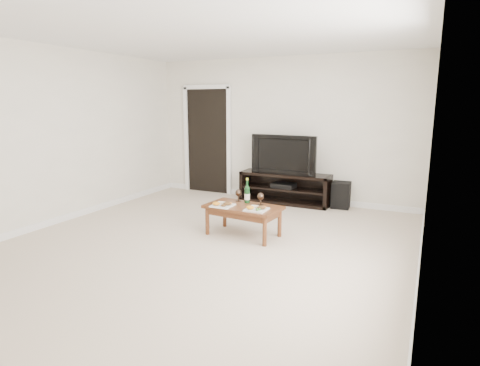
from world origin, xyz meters
name	(u,v)px	position (x,y,z in m)	size (l,w,h in m)	color
floor	(207,244)	(0.00, 0.00, 0.00)	(5.50, 5.50, 0.00)	#C2B09C
back_wall	(282,130)	(0.00, 2.77, 1.30)	(5.00, 0.04, 2.60)	beige
ceiling	(203,29)	(0.00, 0.00, 2.62)	(5.00, 5.50, 0.04)	white
doorway	(208,142)	(-1.55, 2.73, 1.02)	(0.90, 0.02, 2.05)	black
media_console	(285,188)	(0.18, 2.50, 0.28)	(1.62, 0.45, 0.55)	black
television	(286,154)	(0.18, 2.50, 0.89)	(1.20, 0.16, 0.69)	black
av_receiver	(284,185)	(0.16, 2.48, 0.33)	(0.40, 0.30, 0.08)	black
subwoofer	(341,195)	(1.17, 2.59, 0.23)	(0.30, 0.30, 0.45)	black
coffee_table	(243,221)	(0.28, 0.52, 0.21)	(1.01, 0.55, 0.42)	brown
plate_left	(223,204)	(0.04, 0.38, 0.45)	(0.27, 0.27, 0.07)	white
plate_right	(256,208)	(0.53, 0.39, 0.45)	(0.27, 0.27, 0.07)	white
wine_bottle	(247,190)	(0.25, 0.70, 0.59)	(0.07, 0.07, 0.35)	#0E3313
goblet_left	(238,195)	(0.11, 0.72, 0.51)	(0.09, 0.09, 0.17)	#392A1F
goblet_right	(261,199)	(0.47, 0.66, 0.51)	(0.09, 0.09, 0.17)	#392A1F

